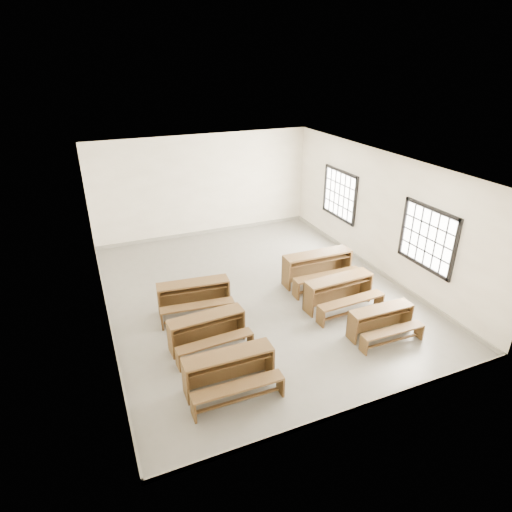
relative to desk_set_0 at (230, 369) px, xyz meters
name	(u,v)px	position (x,y,z in m)	size (l,w,h in m)	color
room	(260,210)	(1.82, 2.92, 1.73)	(8.50, 8.50, 3.20)	slate
desk_set_0	(230,369)	(0.00, 0.00, 0.00)	(1.60, 0.85, 0.72)	brown
desk_set_1	(208,329)	(0.01, 1.32, -0.01)	(1.57, 0.88, 0.69)	brown
desk_set_2	(194,295)	(0.11, 2.69, 0.01)	(1.70, 1.00, 0.73)	brown
desk_set_3	(382,320)	(3.45, 0.28, -0.05)	(1.41, 0.76, 0.63)	brown
desk_set_4	(340,290)	(3.25, 1.56, 0.02)	(1.69, 0.93, 0.74)	brown
desk_set_5	(318,266)	(3.40, 2.79, 0.05)	(1.81, 0.96, 0.81)	brown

